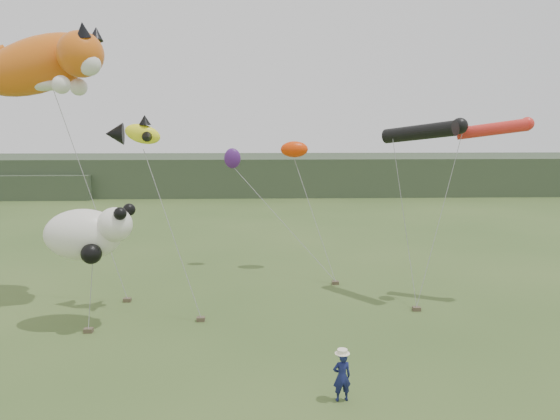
{
  "coord_description": "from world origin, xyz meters",
  "views": [
    {
      "loc": [
        -0.29,
        -16.43,
        7.79
      ],
      "look_at": [
        0.37,
        3.0,
        4.64
      ],
      "focal_mm": 35.0,
      "sensor_mm": 36.0,
      "label": 1
    }
  ],
  "objects": [
    {
      "name": "fish_kite",
      "position": [
        -5.49,
        5.97,
        7.33
      ],
      "size": [
        2.42,
        1.58,
        1.3
      ],
      "color": "#FFFD21",
      "rests_on": "ground"
    },
    {
      "name": "sandbag_anchors",
      "position": [
        -1.26,
        5.66,
        0.08
      ],
      "size": [
        13.26,
        6.03,
        0.17
      ],
      "color": "brown",
      "rests_on": "ground"
    },
    {
      "name": "ground",
      "position": [
        0.0,
        0.0,
        0.0
      ],
      "size": [
        120.0,
        120.0,
        0.0
      ],
      "primitive_type": "plane",
      "color": "#385123",
      "rests_on": "ground"
    },
    {
      "name": "headland",
      "position": [
        -3.11,
        44.69,
        1.92
      ],
      "size": [
        90.0,
        13.0,
        4.0
      ],
      "color": "#2D3D28",
      "rests_on": "ground"
    },
    {
      "name": "festival_attendant",
      "position": [
        1.94,
        -2.13,
        0.72
      ],
      "size": [
        0.57,
        0.42,
        1.43
      ],
      "primitive_type": "imported",
      "rotation": [
        0.0,
        0.0,
        3.3
      ],
      "color": "#141A4B",
      "rests_on": "ground"
    },
    {
      "name": "cat_kite",
      "position": [
        -9.24,
        7.51,
        10.22
      ],
      "size": [
        6.71,
        3.63,
        3.8
      ],
      "color": "#D95F12",
      "rests_on": "ground"
    },
    {
      "name": "panda_kite",
      "position": [
        -6.86,
        4.02,
        3.61
      ],
      "size": [
        3.44,
        2.22,
        2.14
      ],
      "color": "white",
      "rests_on": "ground"
    },
    {
      "name": "misc_kites",
      "position": [
        0.24,
        12.31,
        6.19
      ],
      "size": [
        4.42,
        1.47,
        1.47
      ],
      "color": "#F03805",
      "rests_on": "ground"
    },
    {
      "name": "tube_kites",
      "position": [
        7.83,
        6.76,
        7.44
      ],
      "size": [
        5.97,
        3.07,
        1.17
      ],
      "color": "black",
      "rests_on": "ground"
    }
  ]
}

